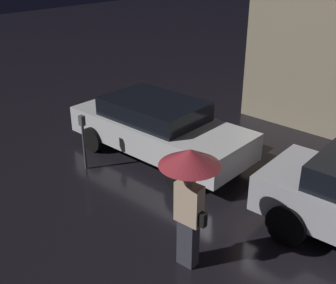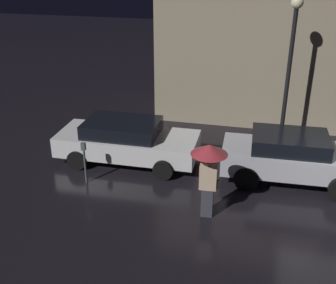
# 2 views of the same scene
# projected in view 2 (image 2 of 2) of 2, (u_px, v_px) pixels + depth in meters

# --- Properties ---
(ground_plane) EXTENTS (60.00, 60.00, 0.00)m
(ground_plane) POSITION_uv_depth(u_px,v_px,m) (336.00, 209.00, 11.10)
(ground_plane) COLOR black
(building_facade_left) EXTENTS (7.02, 3.00, 6.39)m
(building_facade_left) POSITION_uv_depth(u_px,v_px,m) (253.00, 36.00, 16.08)
(building_facade_left) COLOR gray
(building_facade_left) RESTS_ON ground
(parked_car_white) EXTENTS (4.45, 1.99, 1.36)m
(parked_car_white) POSITION_uv_depth(u_px,v_px,m) (127.00, 140.00, 13.32)
(parked_car_white) COLOR silver
(parked_car_white) RESTS_ON ground
(parked_car_silver) EXTENTS (4.16, 1.90, 1.46)m
(parked_car_silver) POSITION_uv_depth(u_px,v_px,m) (293.00, 156.00, 12.15)
(parked_car_silver) COLOR #B7B7BF
(parked_car_silver) RESTS_ON ground
(pedestrian_with_umbrella) EXTENTS (0.91, 0.91, 2.01)m
(pedestrian_with_umbrella) POSITION_uv_depth(u_px,v_px,m) (209.00, 163.00, 10.21)
(pedestrian_with_umbrella) COLOR #383842
(pedestrian_with_umbrella) RESTS_ON ground
(parking_meter) EXTENTS (0.12, 0.10, 1.28)m
(parking_meter) POSITION_uv_depth(u_px,v_px,m) (84.00, 158.00, 12.03)
(parking_meter) COLOR #4C5154
(parking_meter) RESTS_ON ground
(street_lamp_near) EXTENTS (0.38, 0.38, 4.96)m
(street_lamp_near) POSITION_uv_depth(u_px,v_px,m) (291.00, 54.00, 13.25)
(street_lamp_near) COLOR black
(street_lamp_near) RESTS_ON ground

